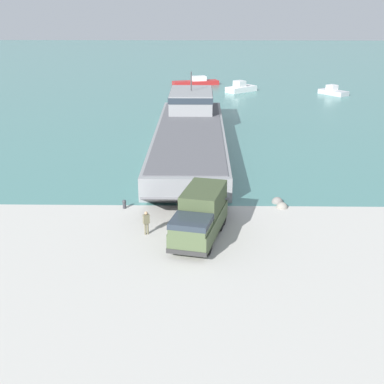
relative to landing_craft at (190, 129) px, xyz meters
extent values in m
plane|color=#B7B5AD|center=(1.08, -25.46, -1.61)|extent=(240.00, 240.00, 0.00)
cube|color=#477F7A|center=(1.08, 70.13, -1.61)|extent=(240.00, 180.00, 0.01)
cube|color=gray|center=(0.01, -2.53, -0.59)|extent=(7.77, 33.48, 2.04)
cube|color=#56565B|center=(0.01, -2.53, 0.47)|extent=(7.15, 32.14, 0.08)
cube|color=gray|center=(-0.04, 9.02, 1.67)|extent=(5.37, 9.39, 2.48)
cube|color=#28333D|center=(-0.04, 9.02, 2.39)|extent=(5.53, 9.48, 0.74)
cylinder|color=#3F3F42|center=(-0.04, 9.02, 4.12)|extent=(0.16, 0.16, 2.40)
cube|color=#56565B|center=(0.10, -21.46, -0.51)|extent=(6.49, 4.51, 2.03)
cube|color=#475638|center=(1.19, -26.06, -0.55)|extent=(4.16, 7.56, 1.24)
cube|color=#475638|center=(0.65, -28.35, 0.44)|extent=(2.93, 2.92, 0.75)
cube|color=#28333D|center=(0.65, -28.35, 0.63)|extent=(3.01, 2.97, 0.38)
cube|color=#3C492E|center=(1.47, -24.87, 0.85)|extent=(3.46, 4.97, 1.58)
cube|color=#2D2D2D|center=(0.39, -29.46, -1.02)|extent=(2.63, 0.84, 0.32)
cylinder|color=black|center=(1.74, -28.46, -0.93)|extent=(0.67, 1.40, 1.35)
cylinder|color=black|center=(-0.37, -27.97, -0.93)|extent=(0.67, 1.40, 1.35)
cylinder|color=black|center=(2.63, -24.68, -0.93)|extent=(0.67, 1.40, 1.35)
cylinder|color=black|center=(0.52, -24.19, -0.93)|extent=(0.67, 1.40, 1.35)
cylinder|color=black|center=(2.88, -23.61, -0.93)|extent=(0.67, 1.40, 1.35)
cylinder|color=black|center=(0.77, -23.12, -0.93)|extent=(0.67, 1.40, 1.35)
cylinder|color=#6B664C|center=(-2.46, -25.42, -1.19)|extent=(0.14, 0.14, 0.84)
cylinder|color=#6B664C|center=(-2.62, -25.50, -1.19)|extent=(0.14, 0.14, 0.84)
cube|color=#6B664C|center=(-2.54, -25.46, -0.44)|extent=(0.50, 0.42, 0.66)
sphere|color=tan|center=(-2.54, -25.46, 0.01)|extent=(0.23, 0.23, 0.23)
cube|color=#B7BABF|center=(24.07, 33.13, -1.22)|extent=(4.78, 5.38, 0.78)
cube|color=silver|center=(23.84, 33.44, -0.41)|extent=(2.12, 2.13, 0.85)
cube|color=#B22323|center=(0.14, 43.74, -1.22)|extent=(9.11, 4.78, 0.79)
cube|color=silver|center=(0.78, 43.93, -0.39)|extent=(3.00, 2.34, 0.87)
cube|color=white|center=(8.36, 36.04, -1.14)|extent=(5.86, 5.44, 0.94)
cube|color=silver|center=(8.04, 35.77, -0.16)|extent=(2.37, 2.38, 1.03)
cylinder|color=#333338|center=(-4.79, -20.53, -1.37)|extent=(0.27, 0.27, 0.48)
sphere|color=#333338|center=(-4.79, -20.53, -1.05)|extent=(0.31, 0.31, 0.31)
sphere|color=gray|center=(7.74, -20.19, -1.61)|extent=(0.91, 0.91, 0.91)
sphere|color=gray|center=(7.52, -19.07, -1.61)|extent=(0.93, 0.93, 0.93)
camera|label=1|loc=(1.27, -59.85, 14.08)|focal=50.00mm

